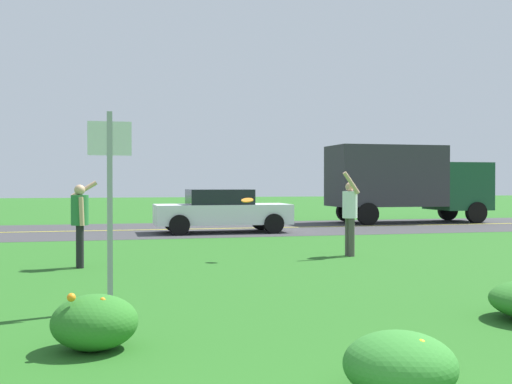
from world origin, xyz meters
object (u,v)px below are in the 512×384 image
box_truck_dark_green (405,180)px  person_catcher_white_shirt (350,211)px  car_white_center_right (222,210)px  person_thrower_green_shirt (80,218)px  sign_post_near_path (110,190)px  frisbee_orange (247,200)px

box_truck_dark_green → person_catcher_white_shirt: bearing=-122.7°
box_truck_dark_green → car_white_center_right: bearing=-158.4°
person_thrower_green_shirt → car_white_center_right: (4.32, 7.93, -0.24)m
person_thrower_green_shirt → person_catcher_white_shirt: size_ratio=0.89×
person_catcher_white_shirt → box_truck_dark_green: size_ratio=0.29×
car_white_center_right → box_truck_dark_green: 9.17m
person_catcher_white_shirt → car_white_center_right: size_ratio=0.43×
sign_post_near_path → box_truck_dark_green: size_ratio=0.39×
person_catcher_white_shirt → box_truck_dark_green: bearing=57.3°
sign_post_near_path → person_thrower_green_shirt: (-0.52, 4.40, -0.59)m
sign_post_near_path → car_white_center_right: bearing=72.9°
frisbee_orange → car_white_center_right: 7.62m
frisbee_orange → person_thrower_green_shirt: bearing=-173.8°
person_thrower_green_shirt → box_truck_dark_green: bearing=41.4°
frisbee_orange → car_white_center_right: (0.85, 7.55, -0.55)m
sign_post_near_path → car_white_center_right: sign_post_near_path is taller
frisbee_orange → car_white_center_right: car_white_center_right is taller
person_thrower_green_shirt → car_white_center_right: person_thrower_green_shirt is taller
person_catcher_white_shirt → frisbee_orange: 2.47m
car_white_center_right → box_truck_dark_green: bearing=21.6°
person_catcher_white_shirt → frisbee_orange: person_catcher_white_shirt is taller
frisbee_orange → sign_post_near_path: bearing=-121.6°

